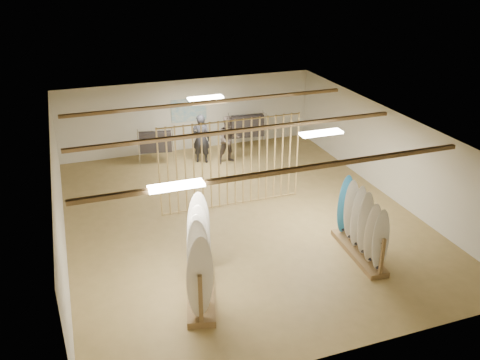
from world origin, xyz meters
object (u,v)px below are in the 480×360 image
object	(u,v)px
rack_left	(200,268)
rack_right	(360,233)
shopper_a	(201,135)
shopper_b	(229,137)
clothing_rack_b	(247,126)
clothing_rack_a	(156,142)

from	to	relation	value
rack_left	rack_right	bearing A→B (deg)	18.14
rack_left	shopper_a	world-z (taller)	rack_left
shopper_a	shopper_b	world-z (taller)	shopper_a
clothing_rack_b	rack_left	bearing A→B (deg)	-111.47
clothing_rack_a	shopper_a	xyz separation A→B (m)	(1.63, -0.37, 0.18)
rack_right	shopper_a	world-z (taller)	shopper_a
clothing_rack_b	shopper_a	size ratio (longest dim) A/B	0.72
shopper_a	shopper_b	size ratio (longest dim) A/B	1.03
clothing_rack_a	shopper_a	world-z (taller)	shopper_a
clothing_rack_a	shopper_b	size ratio (longest dim) A/B	0.66
rack_left	clothing_rack_b	size ratio (longest dim) A/B	1.59
clothing_rack_a	rack_left	bearing A→B (deg)	-83.91
rack_left	clothing_rack_b	bearing A→B (deg)	77.73
clothing_rack_b	shopper_b	size ratio (longest dim) A/B	0.74
rack_right	shopper_b	distance (m)	7.24
rack_right	clothing_rack_a	xyz separation A→B (m)	(-3.80, 7.87, 0.23)
shopper_a	rack_left	bearing A→B (deg)	98.21
rack_left	shopper_a	distance (m)	8.10
clothing_rack_a	shopper_b	world-z (taller)	shopper_b
shopper_a	shopper_b	bearing A→B (deg)	-177.50
clothing_rack_b	clothing_rack_a	bearing A→B (deg)	-170.38
clothing_rack_b	shopper_a	bearing A→B (deg)	-157.09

